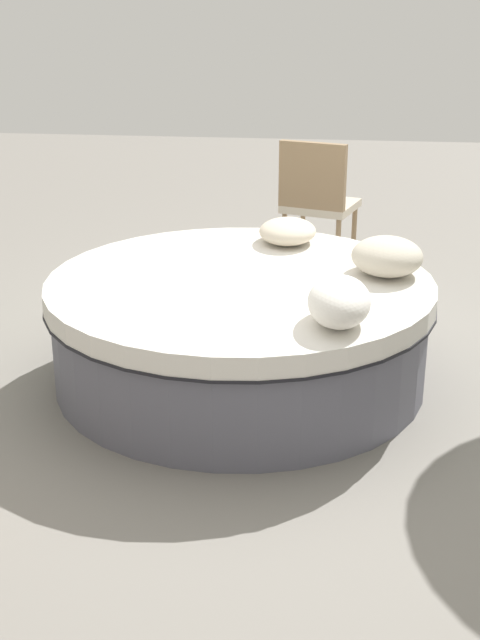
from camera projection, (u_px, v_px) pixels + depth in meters
name	position (u px, v px, depth m)	size (l,w,h in m)	color
ground_plane	(240.00, 379.00, 4.89)	(16.00, 16.00, 0.00)	gray
round_bed	(240.00, 329.00, 4.78)	(2.11, 2.11, 0.59)	#595966
throw_pillow_0	(339.00, 301.00, 4.04)	(0.47, 0.30, 0.22)	white
throw_pillow_1	(387.00, 256.00, 4.73)	(0.45, 0.39, 0.20)	beige
throw_pillow_2	(288.00, 231.00, 5.31)	(0.45, 0.35, 0.14)	beige
patio_chair	(317.00, 195.00, 6.67)	(0.63, 0.64, 0.98)	#997A56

